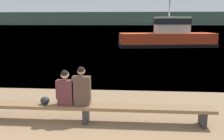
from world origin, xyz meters
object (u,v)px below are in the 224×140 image
object	(u,v)px
bench_main	(86,108)
person_left	(66,90)
shopping_bag	(45,100)
tugboat_red	(168,37)
person_right	(82,89)

from	to	relation	value
bench_main	person_left	distance (m)	0.71
person_left	shopping_bag	distance (m)	0.63
shopping_bag	bench_main	bearing A→B (deg)	0.86
tugboat_red	bench_main	bearing A→B (deg)	157.25
person_left	shopping_bag	size ratio (longest dim) A/B	3.91
person_left	person_right	size ratio (longest dim) A/B	0.91
bench_main	tugboat_red	distance (m)	20.69
person_right	tugboat_red	world-z (taller)	tugboat_red
bench_main	person_left	world-z (taller)	person_left
bench_main	person_right	distance (m)	0.52
shopping_bag	tugboat_red	world-z (taller)	tugboat_red
bench_main	tugboat_red	size ratio (longest dim) A/B	0.65
bench_main	shopping_bag	distance (m)	1.10
person_right	shopping_bag	size ratio (longest dim) A/B	4.31
tugboat_red	shopping_bag	bearing A→B (deg)	154.38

